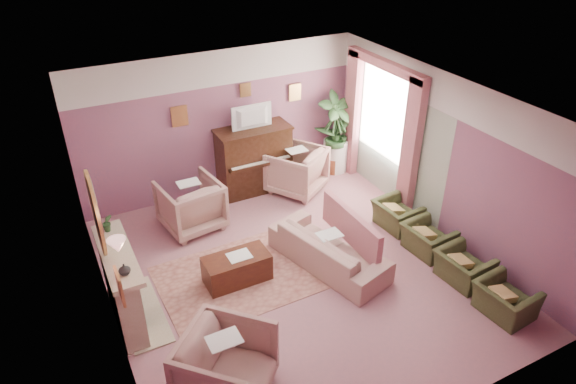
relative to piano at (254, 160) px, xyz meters
name	(u,v)px	position (x,y,z in m)	size (l,w,h in m)	color
floor	(295,272)	(-0.50, -2.68, -0.65)	(5.50, 6.00, 0.01)	#A56973
ceiling	(297,105)	(-0.50, -2.68, 2.15)	(5.50, 6.00, 0.01)	white
wall_back	(222,124)	(-0.50, 0.32, 0.75)	(5.50, 0.02, 2.80)	#6E4B6C
wall_front	(437,334)	(-0.50, -5.68, 0.75)	(5.50, 0.02, 2.80)	#6E4B6C
wall_left	(101,250)	(-3.25, -2.68, 0.75)	(0.02, 6.00, 2.80)	#6E4B6C
wall_right	(442,157)	(2.25, -2.68, 0.75)	(0.02, 6.00, 2.80)	#6E4B6C
picture_rail_band	(218,68)	(-0.50, 0.31, 1.82)	(5.50, 0.01, 0.65)	silver
stripe_panel	(391,145)	(2.23, -1.38, 0.42)	(0.01, 3.00, 2.15)	#9AA893
fireplace_surround	(122,288)	(-3.09, -2.48, -0.10)	(0.30, 1.40, 1.10)	#BDB08E
fireplace_inset	(131,294)	(-2.99, -2.48, -0.25)	(0.18, 0.72, 0.68)	black
fire_ember	(136,303)	(-2.95, -2.48, -0.43)	(0.06, 0.54, 0.10)	#FF2C07
mantel_shelf	(117,254)	(-3.06, -2.48, 0.47)	(0.40, 1.55, 0.07)	#BDB08E
hearth	(142,313)	(-2.89, -2.48, -0.64)	(0.55, 1.50, 0.02)	#BDB08E
mirror_frame	(96,214)	(-3.20, -2.48, 1.15)	(0.04, 0.72, 1.20)	tan
mirror_glass	(98,213)	(-3.17, -2.48, 1.15)	(0.01, 0.60, 1.06)	silver
sconce_shade	(117,246)	(-3.12, -3.53, 1.33)	(0.20, 0.20, 0.16)	#FFACA2
piano	(254,160)	(0.00, 0.00, 0.00)	(1.40, 0.60, 1.30)	black
piano_keyshelf	(261,164)	(0.00, -0.35, 0.07)	(1.30, 0.12, 0.06)	black
piano_keys	(261,163)	(0.00, -0.35, 0.11)	(1.20, 0.08, 0.02)	silver
piano_top	(253,129)	(0.00, 0.00, 0.66)	(1.45, 0.65, 0.04)	black
television	(253,116)	(0.00, -0.05, 0.95)	(0.80, 0.12, 0.48)	black
print_back_left	(180,116)	(-1.30, 0.28, 1.07)	(0.30, 0.03, 0.38)	tan
print_back_right	(295,92)	(1.05, 0.28, 1.13)	(0.26, 0.03, 0.34)	tan
print_back_mid	(245,90)	(0.00, 0.28, 1.35)	(0.22, 0.03, 0.26)	tan
print_left_wall	(120,287)	(-3.21, -3.88, 1.07)	(0.03, 0.28, 0.36)	tan
window_blind	(385,110)	(2.20, -1.13, 1.05)	(0.03, 1.40, 1.80)	beige
curtain_left	(411,149)	(2.12, -2.05, 0.65)	(0.16, 0.34, 2.60)	#AA5E66
curtain_right	(353,114)	(2.12, -0.21, 0.65)	(0.16, 0.34, 2.60)	#AA5E66
pelmet	(386,65)	(2.12, -1.13, 1.91)	(0.16, 2.20, 0.16)	#AA5E66
mantel_plant	(107,223)	(-3.05, -1.93, 0.64)	(0.16, 0.16, 0.28)	#244722
mantel_vase	(124,269)	(-3.05, -2.98, 0.58)	(0.16, 0.16, 0.16)	silver
area_rug	(241,276)	(-1.32, -2.39, -0.64)	(2.50, 1.80, 0.01)	#A5685B
coffee_table	(237,269)	(-1.39, -2.44, -0.43)	(1.00, 0.50, 0.45)	#421D12
table_paper	(239,256)	(-1.34, -2.44, -0.20)	(0.35, 0.28, 0.01)	white
sofa	(329,243)	(0.06, -2.75, -0.24)	(0.68, 2.05, 0.83)	tan
sofa_throw	(351,227)	(0.46, -2.75, -0.05)	(0.10, 1.55, 0.57)	#AA5E66
floral_armchair_left	(191,202)	(-1.54, -0.71, -0.14)	(0.97, 0.97, 1.01)	tan
floral_armchair_right	(297,168)	(0.72, -0.44, -0.14)	(0.97, 0.97, 1.01)	tan
floral_armchair_front	(226,364)	(-2.28, -4.31, -0.14)	(0.97, 0.97, 1.01)	tan
olive_chair_a	(506,296)	(1.69, -4.85, -0.32)	(0.54, 0.76, 0.66)	#3C4424
olive_chair_b	(464,263)	(1.69, -4.03, -0.32)	(0.54, 0.76, 0.66)	#3C4424
olive_chair_c	(428,235)	(1.69, -3.21, -0.32)	(0.54, 0.76, 0.66)	#3C4424
olive_chair_d	(397,211)	(1.69, -2.39, -0.32)	(0.54, 0.76, 0.66)	#3C4424
side_table	(335,155)	(1.86, -0.04, -0.30)	(0.52, 0.52, 0.70)	white
side_plant_big	(336,133)	(1.86, -0.04, 0.22)	(0.30, 0.30, 0.34)	#244722
side_plant_small	(344,135)	(1.98, -0.14, 0.19)	(0.16, 0.16, 0.28)	#244722
palm_pot	(333,165)	(1.79, -0.10, -0.48)	(0.34, 0.34, 0.34)	brown
palm_plant	(335,126)	(1.79, -0.10, 0.41)	(0.76, 0.76, 1.44)	#244722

